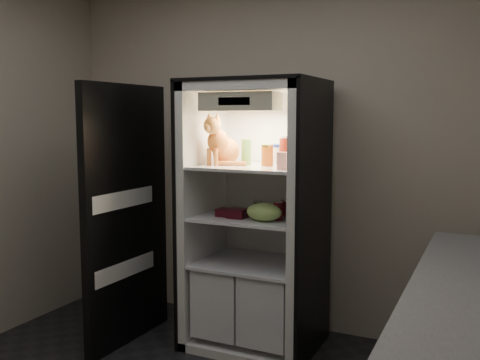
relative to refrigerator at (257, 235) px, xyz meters
The scene contains 16 objects.
room_shell 1.61m from the refrigerator, 90.00° to the right, with size 3.60×3.60×3.60m.
refrigerator is the anchor object (origin of this frame).
fridge_door 0.94m from the refrigerator, 156.45° to the right, with size 0.08×0.87×1.85m.
tabby_cat 0.68m from the refrigerator, 157.35° to the right, with size 0.30×0.36×0.37m.
parmesan_shaker 0.59m from the refrigerator, 133.88° to the right, with size 0.07×0.07×0.18m.
mayo_tub 0.59m from the refrigerator, 42.66° to the left, with size 0.10×0.10×0.14m.
salsa_jar 0.58m from the refrigerator, 30.15° to the right, with size 0.08×0.08×0.14m.
pepper_jar 0.65m from the refrigerator, ahead, with size 0.12×0.12×0.21m.
cream_carton 0.66m from the refrigerator, 39.17° to the right, with size 0.06×0.06×0.11m, color white.
soda_can_a 0.28m from the refrigerator, 17.99° to the left, with size 0.06×0.06×0.11m.
soda_can_b 0.32m from the refrigerator, ahead, with size 0.06×0.06×0.11m.
soda_can_c 0.33m from the refrigerator, 32.43° to the right, with size 0.07×0.07×0.12m.
condiment_jar 0.20m from the refrigerator, 94.06° to the left, with size 0.07×0.07×0.09m.
grape_bag 0.33m from the refrigerator, 55.09° to the right, with size 0.24×0.17×0.12m, color #82AC50.
berry_box_left 0.29m from the refrigerator, 134.42° to the right, with size 0.11×0.11×0.05m, color #440B12.
berry_box_right 0.26m from the refrigerator, 109.46° to the right, with size 0.12×0.12×0.06m, color #440B12.
Camera 1 is at (1.49, -2.02, 1.62)m, focal length 40.00 mm.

